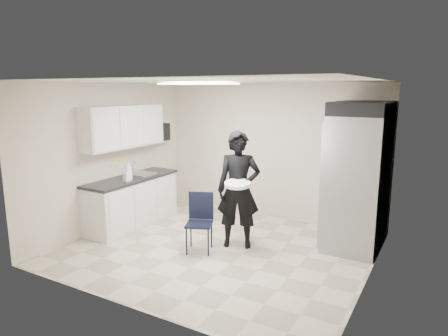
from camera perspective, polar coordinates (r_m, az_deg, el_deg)
The scene contains 21 objects.
floor at distance 6.45m, azimuth -0.84°, elevation -11.45°, with size 4.50×4.50×0.00m, color #BDAE95.
ceiling at distance 5.95m, azimuth -0.91°, elevation 12.32°, with size 4.50×4.50×0.00m, color white.
back_wall at distance 7.83m, azimuth 6.57°, elevation 2.44°, with size 4.50×4.50×0.00m, color beige.
left_wall at distance 7.45m, azimuth -15.97°, elevation 1.62°, with size 4.00×4.00×0.00m, color beige.
right_wall at distance 5.32m, azimuth 20.54°, elevation -2.37°, with size 4.00×4.00×0.00m, color beige.
ceiling_panel at distance 6.61m, azimuth -3.69°, elevation 11.93°, with size 1.20×0.60×0.02m, color white.
lower_counter at distance 7.57m, azimuth -12.94°, elevation -4.83°, with size 0.60×1.90×0.86m, color silver.
countertop at distance 7.46m, azimuth -13.09°, elevation -1.47°, with size 0.64×1.95×0.05m, color black.
sink at distance 7.63m, azimuth -11.71°, elevation -1.24°, with size 0.42×0.40×0.14m, color gray.
faucet at distance 7.73m, azimuth -12.87°, elevation 0.00°, with size 0.02×0.02×0.24m, color silver.
upper_cabinets at distance 7.40m, azimuth -14.13°, elevation 5.76°, with size 0.35×1.80×0.75m, color silver.
towel_dispenser at distance 8.33m, azimuth -8.92°, elevation 5.11°, with size 0.22×0.30×0.35m, color black.
notice_sticker_left at distance 7.53m, azimuth -15.37°, elevation 1.13°, with size 0.00×0.12×0.07m, color yellow.
notice_sticker_right at distance 7.67m, azimuth -14.30°, elevation 1.07°, with size 0.00×0.12×0.07m, color yellow.
commercial_fridge at distance 6.67m, azimuth 18.62°, elevation -1.81°, with size 0.80×1.35×2.10m, color gray.
fridge_compressor at distance 6.52m, azimuth 19.26°, elevation 8.09°, with size 0.80×1.35×0.20m, color black.
folding_chair at distance 6.21m, azimuth -3.57°, elevation -8.01°, with size 0.39×0.39×0.88m, color black.
man_tuxedo at distance 6.28m, azimuth 2.09°, elevation -3.14°, with size 0.68×0.45×1.85m, color black.
bucket_lid at distance 6.01m, azimuth 1.93°, elevation -2.30°, with size 0.40×0.40×0.05m, color white.
soap_bottle_a at distance 7.17m, azimuth -13.48°, elevation -0.39°, with size 0.13×0.13×0.34m, color silver.
soap_bottle_b at distance 7.12m, azimuth -13.78°, elevation -1.05°, with size 0.09×0.09×0.21m, color #9F9EA9.
Camera 1 is at (3.02, -5.13, 2.48)m, focal length 32.00 mm.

